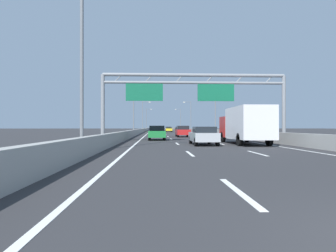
{
  "coord_description": "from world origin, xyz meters",
  "views": [
    {
      "loc": [
        -3.61,
        -2.76,
        1.42
      ],
      "look_at": [
        -0.28,
        74.51,
        1.61
      ],
      "focal_mm": 31.11,
      "sensor_mm": 36.0,
      "label": 1
    }
  ],
  "objects_px": {
    "streetlamp_left_far": "(143,114)",
    "green_car": "(157,133)",
    "sign_gantry": "(191,90)",
    "streetlamp_left_distant": "(147,118)",
    "black_car": "(178,129)",
    "yellow_car": "(169,129)",
    "streetlamp_right_mid": "(214,106)",
    "blue_car": "(155,128)",
    "streetlamp_left_mid": "(135,105)",
    "red_car": "(183,131)",
    "streetlamp_right_distant": "(180,118)",
    "streetlamp_left_near": "(86,55)",
    "white_car": "(168,129)",
    "box_truck": "(245,124)",
    "silver_car": "(203,136)",
    "streetlamp_right_far": "(190,114)"
  },
  "relations": [
    {
      "from": "streetlamp_left_far",
      "to": "green_car",
      "type": "bearing_deg",
      "value": -86.27
    },
    {
      "from": "sign_gantry",
      "to": "streetlamp_left_distant",
      "type": "xyz_separation_m",
      "value": [
        -7.17,
        103.94,
        0.55
      ]
    },
    {
      "from": "black_car",
      "to": "yellow_car",
      "type": "distance_m",
      "value": 15.34
    },
    {
      "from": "green_car",
      "to": "yellow_car",
      "type": "bearing_deg",
      "value": 85.87
    },
    {
      "from": "streetlamp_right_mid",
      "to": "blue_car",
      "type": "height_order",
      "value": "streetlamp_right_mid"
    },
    {
      "from": "streetlamp_right_mid",
      "to": "streetlamp_left_far",
      "type": "distance_m",
      "value": 40.94
    },
    {
      "from": "streetlamp_left_mid",
      "to": "black_car",
      "type": "height_order",
      "value": "streetlamp_left_mid"
    },
    {
      "from": "sign_gantry",
      "to": "red_car",
      "type": "distance_m",
      "value": 14.3
    },
    {
      "from": "streetlamp_right_mid",
      "to": "blue_car",
      "type": "relative_size",
      "value": 2.2
    },
    {
      "from": "streetlamp_left_distant",
      "to": "streetlamp_right_distant",
      "type": "height_order",
      "value": "same"
    },
    {
      "from": "streetlamp_right_distant",
      "to": "yellow_car",
      "type": "relative_size",
      "value": 2.28
    },
    {
      "from": "sign_gantry",
      "to": "streetlamp_left_near",
      "type": "height_order",
      "value": "streetlamp_left_near"
    },
    {
      "from": "streetlamp_right_distant",
      "to": "white_car",
      "type": "height_order",
      "value": "streetlamp_right_distant"
    },
    {
      "from": "sign_gantry",
      "to": "box_truck",
      "type": "distance_m",
      "value": 6.18
    },
    {
      "from": "sign_gantry",
      "to": "white_car",
      "type": "bearing_deg",
      "value": 89.52
    },
    {
      "from": "streetlamp_right_mid",
      "to": "black_car",
      "type": "height_order",
      "value": "streetlamp_right_mid"
    },
    {
      "from": "streetlamp_right_distant",
      "to": "silver_car",
      "type": "distance_m",
      "value": 108.59
    },
    {
      "from": "streetlamp_right_distant",
      "to": "black_car",
      "type": "xyz_separation_m",
      "value": [
        -3.7,
        -36.58,
        -4.64
      ]
    },
    {
      "from": "streetlamp_left_mid",
      "to": "white_car",
      "type": "distance_m",
      "value": 35.56
    },
    {
      "from": "streetlamp_left_far",
      "to": "silver_car",
      "type": "distance_m",
      "value": 70.68
    },
    {
      "from": "streetlamp_left_mid",
      "to": "streetlamp_left_distant",
      "type": "relative_size",
      "value": 1.0
    },
    {
      "from": "streetlamp_right_distant",
      "to": "silver_car",
      "type": "height_order",
      "value": "streetlamp_right_distant"
    },
    {
      "from": "sign_gantry",
      "to": "yellow_car",
      "type": "relative_size",
      "value": 4.14
    },
    {
      "from": "streetlamp_left_near",
      "to": "silver_car",
      "type": "distance_m",
      "value": 10.8
    },
    {
      "from": "streetlamp_right_far",
      "to": "green_car",
      "type": "relative_size",
      "value": 2.31
    },
    {
      "from": "red_car",
      "to": "streetlamp_right_far",
      "type": "bearing_deg",
      "value": 82.06
    },
    {
      "from": "streetlamp_left_near",
      "to": "white_car",
      "type": "distance_m",
      "value": 73.08
    },
    {
      "from": "sign_gantry",
      "to": "streetlamp_right_mid",
      "type": "bearing_deg",
      "value": 74.34
    },
    {
      "from": "sign_gantry",
      "to": "green_car",
      "type": "xyz_separation_m",
      "value": [
        -3.16,
        4.36,
        -4.07
      ]
    },
    {
      "from": "streetlamp_right_distant",
      "to": "red_car",
      "type": "relative_size",
      "value": 2.3
    },
    {
      "from": "box_truck",
      "to": "streetlamp_right_mid",
      "type": "bearing_deg",
      "value": 83.1
    },
    {
      "from": "silver_car",
      "to": "box_truck",
      "type": "bearing_deg",
      "value": 13.47
    },
    {
      "from": "black_car",
      "to": "streetlamp_left_near",
      "type": "bearing_deg",
      "value": -98.21
    },
    {
      "from": "streetlamp_left_distant",
      "to": "blue_car",
      "type": "bearing_deg",
      "value": 45.62
    },
    {
      "from": "streetlamp_right_mid",
      "to": "streetlamp_left_distant",
      "type": "height_order",
      "value": "same"
    },
    {
      "from": "streetlamp_left_distant",
      "to": "white_car",
      "type": "distance_m",
      "value": 42.8
    },
    {
      "from": "streetlamp_right_mid",
      "to": "yellow_car",
      "type": "height_order",
      "value": "streetlamp_right_mid"
    },
    {
      "from": "white_car",
      "to": "silver_car",
      "type": "height_order",
      "value": "white_car"
    },
    {
      "from": "sign_gantry",
      "to": "streetlamp_left_far",
      "type": "distance_m",
      "value": 66.21
    },
    {
      "from": "streetlamp_left_far",
      "to": "streetlamp_right_distant",
      "type": "distance_m",
      "value": 40.94
    },
    {
      "from": "streetlamp_right_distant",
      "to": "green_car",
      "type": "xyz_separation_m",
      "value": [
        -10.92,
        -99.58,
        -4.62
      ]
    },
    {
      "from": "black_car",
      "to": "white_car",
      "type": "height_order",
      "value": "black_car"
    },
    {
      "from": "sign_gantry",
      "to": "red_car",
      "type": "height_order",
      "value": "sign_gantry"
    },
    {
      "from": "streetlamp_right_far",
      "to": "white_car",
      "type": "height_order",
      "value": "streetlamp_right_far"
    },
    {
      "from": "sign_gantry",
      "to": "red_car",
      "type": "bearing_deg",
      "value": 87.92
    },
    {
      "from": "sign_gantry",
      "to": "box_truck",
      "type": "relative_size",
      "value": 2.28
    },
    {
      "from": "yellow_car",
      "to": "white_car",
      "type": "bearing_deg",
      "value": 88.74
    },
    {
      "from": "streetlamp_left_distant",
      "to": "green_car",
      "type": "height_order",
      "value": "streetlamp_left_distant"
    },
    {
      "from": "streetlamp_left_far",
      "to": "streetlamp_right_far",
      "type": "xyz_separation_m",
      "value": [
        14.93,
        0.0,
        0.0
      ]
    },
    {
      "from": "streetlamp_left_mid",
      "to": "streetlamp_right_mid",
      "type": "distance_m",
      "value": 14.93
    }
  ]
}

